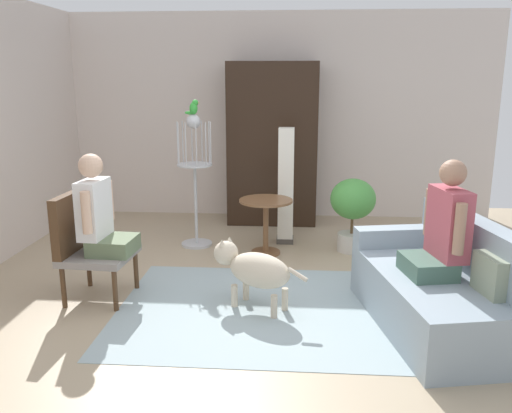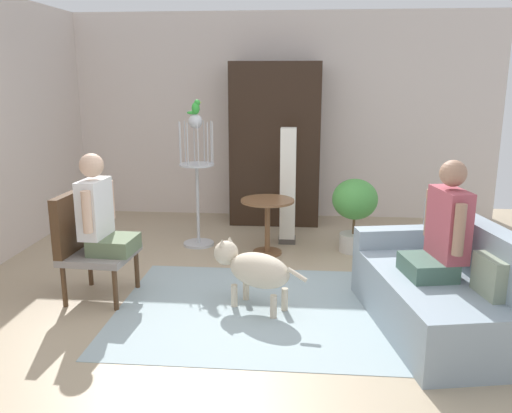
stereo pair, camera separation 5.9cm
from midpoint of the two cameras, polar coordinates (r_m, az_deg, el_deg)
ground_plane at (r=4.64m, az=-0.04°, el=-10.83°), size 7.63×7.63×0.00m
back_wall at (r=7.47m, az=2.19°, el=9.66°), size 6.12×0.12×2.79m
area_rug at (r=4.60m, az=1.41°, el=-11.01°), size 2.52×1.94×0.01m
couch at (r=4.44m, az=19.54°, el=-8.53°), size 1.13×1.76×0.86m
armchair at (r=4.91m, az=-17.55°, el=-3.37°), size 0.60×0.63×0.95m
person_on_couch at (r=4.25m, az=19.88°, el=-2.42°), size 0.47×0.56×0.90m
person_on_armchair at (r=4.78m, az=-16.11°, el=-0.69°), size 0.45×0.53×0.87m
round_end_table at (r=5.85m, az=1.53°, el=-1.09°), size 0.59×0.59×0.62m
dog at (r=4.51m, az=0.13°, el=-6.69°), size 0.82×0.55×0.57m
bird_cage_stand at (r=6.11m, az=-6.10°, el=2.99°), size 0.40×0.40×1.53m
parrot at (r=6.01m, az=-6.23°, el=10.57°), size 0.17×0.10×0.17m
potted_plant at (r=6.01m, az=10.87°, el=0.07°), size 0.50×0.50×0.84m
column_lamp at (r=6.21m, az=3.72°, el=2.12°), size 0.20×0.20×1.37m
armoire_cabinet at (r=7.09m, az=2.33°, el=6.74°), size 1.17×0.56×2.13m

